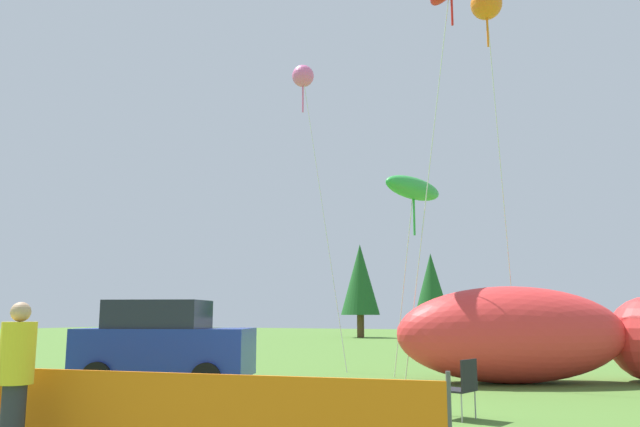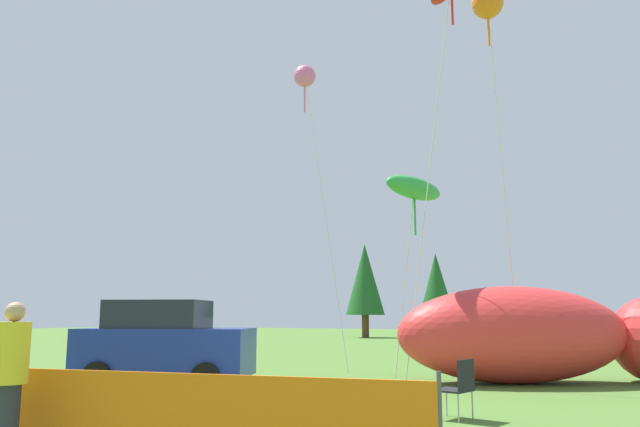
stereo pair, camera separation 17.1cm
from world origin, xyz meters
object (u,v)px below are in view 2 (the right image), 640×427
object	(u,v)px
parked_car	(164,344)
spectator_in_red_shirt	(10,373)
kite_green_fish	(414,189)
kite_pink_octopus	(305,78)
folding_chair	(458,385)
kite_orange_flower	(488,5)
inflatable_cat	(542,338)

from	to	relation	value
parked_car	spectator_in_red_shirt	size ratio (longest dim) A/B	2.36
spectator_in_red_shirt	kite_green_fish	world-z (taller)	kite_green_fish
spectator_in_red_shirt	kite_pink_octopus	distance (m)	15.93
folding_chair	kite_orange_flower	xyz separation A→B (m)	(-0.45, 6.83, 9.90)
parked_car	spectator_in_red_shirt	xyz separation A→B (m)	(3.16, -6.52, 0.00)
inflatable_cat	kite_orange_flower	world-z (taller)	kite_orange_flower
kite_orange_flower	kite_green_fish	world-z (taller)	kite_orange_flower
spectator_in_red_shirt	kite_orange_flower	bearing A→B (deg)	73.27
folding_chair	kite_pink_octopus	size ratio (longest dim) A/B	0.09
inflatable_cat	spectator_in_red_shirt	bearing A→B (deg)	-141.27
parked_car	spectator_in_red_shirt	distance (m)	7.25
folding_chair	kite_green_fish	bearing A→B (deg)	-52.87
folding_chair	inflatable_cat	xyz separation A→B (m)	(0.60, 6.22, 0.54)
kite_pink_octopus	folding_chair	bearing A→B (deg)	-48.81
inflatable_cat	kite_orange_flower	distance (m)	9.44
parked_car	kite_green_fish	xyz separation A→B (m)	(4.71, 4.53, 4.10)
spectator_in_red_shirt	kite_green_fish	size ratio (longest dim) A/B	0.33
folding_chair	spectator_in_red_shirt	size ratio (longest dim) A/B	0.53
inflatable_cat	kite_orange_flower	size ratio (longest dim) A/B	0.67
parked_car	kite_orange_flower	bearing A→B (deg)	18.50
parked_car	inflatable_cat	xyz separation A→B (m)	(7.80, 4.81, 0.10)
kite_green_fish	folding_chair	bearing A→B (deg)	-67.26
kite_orange_flower	kite_green_fish	xyz separation A→B (m)	(-2.04, -0.88, -5.37)
parked_car	folding_chair	bearing A→B (deg)	-31.36
spectator_in_red_shirt	kite_orange_flower	xyz separation A→B (m)	(3.59, 11.94, 9.46)
spectator_in_red_shirt	kite_orange_flower	world-z (taller)	kite_orange_flower
folding_chair	kite_orange_flower	world-z (taller)	kite_orange_flower
folding_chair	kite_pink_octopus	bearing A→B (deg)	-34.42
folding_chair	kite_orange_flower	bearing A→B (deg)	-71.84
spectator_in_red_shirt	kite_pink_octopus	bearing A→B (deg)	102.43
parked_car	folding_chair	xyz separation A→B (m)	(7.20, -1.42, -0.44)
parked_car	kite_pink_octopus	world-z (taller)	kite_pink_octopus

